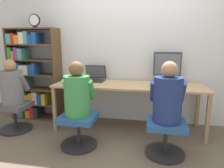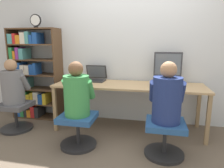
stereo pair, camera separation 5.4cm
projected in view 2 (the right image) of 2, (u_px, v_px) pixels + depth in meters
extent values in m
plane|color=brown|center=(125.00, 138.00, 2.89)|extent=(14.00, 14.00, 0.00)
cube|color=silver|center=(132.00, 46.00, 3.33)|extent=(10.00, 0.05, 2.60)
cube|color=tan|center=(129.00, 85.00, 3.06)|extent=(2.28, 0.67, 0.03)
cube|color=#9C7D56|center=(55.00, 109.00, 3.07)|extent=(0.05, 0.05, 0.70)
cube|color=#9C7D56|center=(208.00, 120.00, 2.64)|extent=(0.05, 0.05, 0.70)
cube|color=#9C7D56|center=(70.00, 99.00, 3.64)|extent=(0.05, 0.05, 0.70)
cube|color=#9C7D56|center=(199.00, 107.00, 3.20)|extent=(0.05, 0.05, 0.70)
cylinder|color=#333338|center=(167.00, 83.00, 3.15)|extent=(0.17, 0.17, 0.01)
cylinder|color=#333338|center=(167.00, 79.00, 3.14)|extent=(0.04, 0.04, 0.09)
cube|color=#333338|center=(168.00, 64.00, 3.09)|extent=(0.42, 0.02, 0.38)
cube|color=slate|center=(168.00, 64.00, 3.08)|extent=(0.38, 0.01, 0.32)
cube|color=#2D2D30|center=(94.00, 81.00, 3.30)|extent=(0.35, 0.24, 0.02)
cube|color=black|center=(94.00, 80.00, 3.30)|extent=(0.31, 0.19, 0.00)
cube|color=#2D2D30|center=(97.00, 72.00, 3.43)|extent=(0.35, 0.09, 0.23)
cube|color=slate|center=(96.00, 72.00, 3.43)|extent=(0.31, 0.07, 0.20)
cube|color=silver|center=(171.00, 87.00, 2.82)|extent=(0.40, 0.14, 0.02)
cube|color=#BAB8AD|center=(171.00, 86.00, 2.82)|extent=(0.37, 0.12, 0.00)
ellipsoid|color=#99999E|center=(152.00, 86.00, 2.88)|extent=(0.07, 0.11, 0.03)
cylinder|color=#262628|center=(164.00, 153.00, 2.46)|extent=(0.48, 0.48, 0.04)
cylinder|color=#262628|center=(165.00, 140.00, 2.42)|extent=(0.05, 0.05, 0.33)
cube|color=#234C84|center=(165.00, 124.00, 2.38)|extent=(0.46, 0.42, 0.07)
cylinder|color=#262628|center=(79.00, 144.00, 2.68)|extent=(0.48, 0.48, 0.04)
cylinder|color=#262628|center=(78.00, 132.00, 2.65)|extent=(0.05, 0.05, 0.33)
cube|color=#234C84|center=(78.00, 117.00, 2.61)|extent=(0.46, 0.42, 0.07)
cylinder|color=navy|center=(167.00, 100.00, 2.32)|extent=(0.33, 0.33, 0.54)
sphere|color=#A87A56|center=(169.00, 70.00, 2.25)|extent=(0.19, 0.19, 0.19)
cylinder|color=navy|center=(153.00, 91.00, 2.41)|extent=(0.09, 0.23, 0.30)
cylinder|color=navy|center=(181.00, 92.00, 2.35)|extent=(0.09, 0.23, 0.30)
cylinder|color=#388C47|center=(77.00, 96.00, 2.55)|extent=(0.33, 0.33, 0.52)
sphere|color=brown|center=(76.00, 69.00, 2.48)|extent=(0.19, 0.19, 0.19)
cylinder|color=#388C47|center=(68.00, 88.00, 2.63)|extent=(0.09, 0.23, 0.29)
cylinder|color=#388C47|center=(90.00, 89.00, 2.57)|extent=(0.09, 0.23, 0.29)
cube|color=#513823|center=(16.00, 74.00, 3.66)|extent=(0.02, 0.33, 1.60)
cube|color=#513823|center=(59.00, 75.00, 3.49)|extent=(0.02, 0.33, 1.60)
cube|color=#513823|center=(40.00, 116.00, 3.74)|extent=(0.83, 0.32, 0.02)
cube|color=#513823|center=(39.00, 102.00, 3.68)|extent=(0.83, 0.32, 0.02)
cube|color=#513823|center=(38.00, 88.00, 3.63)|extent=(0.83, 0.32, 0.02)
cube|color=#513823|center=(37.00, 74.00, 3.58)|extent=(0.83, 0.32, 0.02)
cube|color=#513823|center=(36.00, 60.00, 3.52)|extent=(0.83, 0.32, 0.02)
cube|color=#513823|center=(34.00, 45.00, 3.47)|extent=(0.83, 0.32, 0.02)
cube|color=#513823|center=(33.00, 29.00, 3.42)|extent=(0.83, 0.32, 0.02)
cube|color=silver|center=(20.00, 110.00, 3.75)|extent=(0.05, 0.24, 0.19)
cube|color=#1E4C9E|center=(23.00, 109.00, 3.75)|extent=(0.05, 0.27, 0.20)
cube|color=#2D8C47|center=(26.00, 111.00, 3.75)|extent=(0.07, 0.28, 0.16)
cube|color=#262628|center=(29.00, 110.00, 3.72)|extent=(0.05, 0.24, 0.19)
cube|color=orange|center=(32.00, 112.00, 3.69)|extent=(0.07, 0.21, 0.13)
cube|color=red|center=(36.00, 110.00, 3.70)|extent=(0.08, 0.26, 0.20)
cube|color=#262628|center=(40.00, 111.00, 3.68)|extent=(0.07, 0.26, 0.19)
cube|color=#262628|center=(20.00, 97.00, 3.71)|extent=(0.08, 0.26, 0.15)
cube|color=#262628|center=(23.00, 96.00, 3.65)|extent=(0.09, 0.18, 0.21)
cube|color=#2D8C47|center=(28.00, 96.00, 3.66)|extent=(0.07, 0.23, 0.21)
cube|color=gold|center=(32.00, 98.00, 3.66)|extent=(0.07, 0.26, 0.16)
cube|color=gold|center=(34.00, 97.00, 3.61)|extent=(0.05, 0.19, 0.20)
cube|color=silver|center=(38.00, 97.00, 3.60)|extent=(0.09, 0.20, 0.21)
cube|color=#1E4C9E|center=(43.00, 98.00, 3.59)|extent=(0.08, 0.23, 0.17)
cube|color=gold|center=(47.00, 98.00, 3.59)|extent=(0.06, 0.26, 0.19)
cube|color=#262628|center=(17.00, 83.00, 3.62)|extent=(0.06, 0.18, 0.18)
cube|color=silver|center=(21.00, 83.00, 3.63)|extent=(0.09, 0.23, 0.17)
cube|color=#8C338C|center=(24.00, 82.00, 3.60)|extent=(0.05, 0.22, 0.21)
cube|color=teal|center=(28.00, 83.00, 3.62)|extent=(0.05, 0.28, 0.19)
cube|color=silver|center=(17.00, 69.00, 3.59)|extent=(0.08, 0.24, 0.15)
cube|color=#1E4C9E|center=(21.00, 68.00, 3.57)|extent=(0.09, 0.25, 0.20)
cube|color=silver|center=(26.00, 69.00, 3.58)|extent=(0.07, 0.28, 0.16)
cube|color=silver|center=(29.00, 70.00, 3.52)|extent=(0.08, 0.19, 0.16)
cube|color=#1E4C9E|center=(34.00, 69.00, 3.51)|extent=(0.08, 0.22, 0.17)
cube|color=#1E4C9E|center=(37.00, 69.00, 3.49)|extent=(0.05, 0.21, 0.20)
cube|color=#2D8C47|center=(14.00, 53.00, 3.52)|extent=(0.06, 0.21, 0.20)
cube|color=orange|center=(18.00, 55.00, 3.54)|extent=(0.04, 0.26, 0.14)
cube|color=#8C338C|center=(21.00, 53.00, 3.51)|extent=(0.06, 0.23, 0.20)
cube|color=teal|center=(25.00, 54.00, 3.51)|extent=(0.08, 0.26, 0.18)
cube|color=teal|center=(15.00, 39.00, 3.50)|extent=(0.09, 0.27, 0.16)
cube|color=red|center=(19.00, 39.00, 3.49)|extent=(0.05, 0.28, 0.17)
cube|color=orange|center=(21.00, 40.00, 3.44)|extent=(0.08, 0.21, 0.14)
cube|color=silver|center=(27.00, 38.00, 3.45)|extent=(0.09, 0.27, 0.19)
cube|color=teal|center=(29.00, 38.00, 3.39)|extent=(0.07, 0.19, 0.20)
cube|color=#1E4C9E|center=(34.00, 40.00, 3.41)|extent=(0.06, 0.25, 0.15)
cube|color=#1E4C9E|center=(38.00, 38.00, 3.39)|extent=(0.08, 0.25, 0.19)
cube|color=black|center=(36.00, 27.00, 3.29)|extent=(0.07, 0.03, 0.02)
cylinder|color=black|center=(36.00, 20.00, 3.26)|extent=(0.19, 0.02, 0.19)
cylinder|color=white|center=(35.00, 20.00, 3.25)|extent=(0.17, 0.00, 0.17)
cylinder|color=#262628|center=(17.00, 128.00, 3.19)|extent=(0.48, 0.48, 0.04)
cylinder|color=#262628|center=(16.00, 117.00, 3.15)|extent=(0.05, 0.05, 0.33)
cube|color=#4C4C51|center=(15.00, 105.00, 3.11)|extent=(0.46, 0.42, 0.07)
cylinder|color=slate|center=(13.00, 87.00, 3.05)|extent=(0.32, 0.32, 0.51)
sphere|color=#A87A56|center=(11.00, 65.00, 2.98)|extent=(0.18, 0.18, 0.18)
cylinder|color=slate|center=(7.00, 81.00, 3.14)|extent=(0.09, 0.22, 0.29)
cylinder|color=slate|center=(24.00, 82.00, 3.07)|extent=(0.09, 0.22, 0.29)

